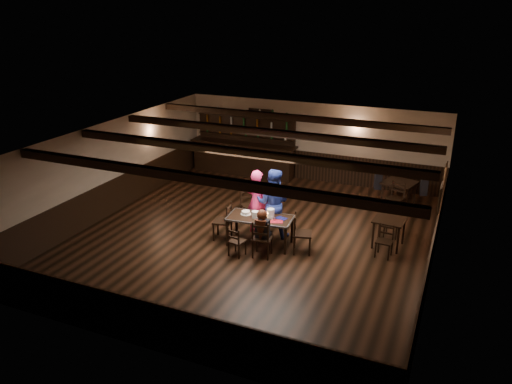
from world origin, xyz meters
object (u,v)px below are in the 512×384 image
at_px(chair_near_left, 235,240).
at_px(dining_table, 260,220).
at_px(chair_near_right, 261,237).
at_px(cake, 246,213).
at_px(man_blue, 273,203).
at_px(woman_pink, 257,202).
at_px(bar_counter, 244,154).

bearing_deg(chair_near_left, dining_table, 71.30).
xyz_separation_m(chair_near_right, cake, (-0.72, 0.69, 0.23)).
bearing_deg(man_blue, cake, 39.08).
bearing_deg(woman_pink, chair_near_left, 98.67).
height_order(dining_table, man_blue, man_blue).
relative_size(chair_near_right, woman_pink, 0.54).
relative_size(woman_pink, man_blue, 0.95).
bearing_deg(chair_near_right, man_blue, 99.00).
bearing_deg(cake, dining_table, -5.15).
relative_size(chair_near_right, bar_counter, 0.24).
bearing_deg(bar_counter, dining_table, -61.55).
bearing_deg(chair_near_right, chair_near_left, -161.99).
relative_size(chair_near_left, man_blue, 0.41).
height_order(cake, bar_counter, bar_counter).
bearing_deg(woman_pink, man_blue, -175.32).
height_order(chair_near_right, woman_pink, woman_pink).
xyz_separation_m(cake, bar_counter, (-2.34, 5.04, -0.06)).
xyz_separation_m(dining_table, woman_pink, (-0.35, 0.62, 0.21)).
distance_m(dining_table, man_blue, 0.67).
xyz_separation_m(dining_table, chair_near_left, (-0.29, -0.85, -0.23)).
xyz_separation_m(chair_near_left, chair_near_right, (0.60, 0.20, 0.11)).
height_order(woman_pink, cake, woman_pink).
distance_m(dining_table, cake, 0.43).
relative_size(chair_near_left, woman_pink, 0.43).
bearing_deg(man_blue, woman_pink, -10.07).
height_order(man_blue, cake, man_blue).
relative_size(dining_table, cake, 6.34).
xyz_separation_m(man_blue, cake, (-0.52, -0.57, -0.14)).
distance_m(chair_near_right, cake, 1.03).
bearing_deg(chair_near_left, bar_counter, 112.56).
relative_size(chair_near_left, bar_counter, 0.20).
distance_m(chair_near_right, woman_pink, 1.48).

